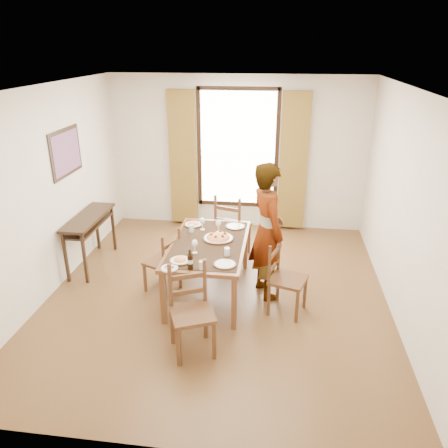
# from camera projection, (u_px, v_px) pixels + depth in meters

# --- Properties ---
(ground) EXTENTS (5.00, 5.00, 0.00)m
(ground) POSITION_uv_depth(u_px,v_px,m) (218.00, 294.00, 5.97)
(ground) COLOR #4B3417
(ground) RESTS_ON ground
(room_shell) EXTENTS (4.60, 5.10, 2.74)m
(room_shell) POSITION_uv_depth(u_px,v_px,m) (218.00, 183.00, 5.49)
(room_shell) COLOR beige
(room_shell) RESTS_ON ground
(console_table) EXTENTS (0.38, 1.20, 0.80)m
(console_table) POSITION_uv_depth(u_px,v_px,m) (89.00, 223.00, 6.50)
(console_table) COLOR black
(console_table) RESTS_ON ground
(dining_table) EXTENTS (0.97, 1.65, 0.76)m
(dining_table) POSITION_uv_depth(u_px,v_px,m) (209.00, 247.00, 5.73)
(dining_table) COLOR brown
(dining_table) RESTS_ON ground
(chair_west) EXTENTS (0.53, 0.53, 0.90)m
(chair_west) POSITION_uv_depth(u_px,v_px,m) (164.00, 263.00, 5.90)
(chair_west) COLOR brown
(chair_west) RESTS_ON ground
(chair_north) EXTENTS (0.59, 0.59, 1.05)m
(chair_north) POSITION_uv_depth(u_px,v_px,m) (232.00, 228.00, 6.84)
(chair_north) COLOR brown
(chair_north) RESTS_ON ground
(chair_south) EXTENTS (0.59, 0.59, 1.01)m
(chair_south) POSITION_uv_depth(u_px,v_px,m) (192.00, 313.00, 4.72)
(chair_south) COLOR brown
(chair_south) RESTS_ON ground
(chair_east) EXTENTS (0.53, 0.53, 0.95)m
(chair_east) POSITION_uv_depth(u_px,v_px,m) (285.00, 280.00, 5.43)
(chair_east) COLOR brown
(chair_east) RESTS_ON ground
(man) EXTENTS (1.00, 0.95, 1.83)m
(man) POSITION_uv_depth(u_px,v_px,m) (267.00, 231.00, 5.64)
(man) COLOR #96999E
(man) RESTS_ON ground
(plate_sw) EXTENTS (0.27, 0.27, 0.05)m
(plate_sw) POSITION_uv_depth(u_px,v_px,m) (180.00, 259.00, 5.20)
(plate_sw) COLOR silver
(plate_sw) RESTS_ON dining_table
(plate_se) EXTENTS (0.27, 0.27, 0.05)m
(plate_se) POSITION_uv_depth(u_px,v_px,m) (225.00, 263.00, 5.12)
(plate_se) COLOR silver
(plate_se) RESTS_ON dining_table
(plate_nw) EXTENTS (0.27, 0.27, 0.05)m
(plate_nw) POSITION_uv_depth(u_px,v_px,m) (193.00, 223.00, 6.23)
(plate_nw) COLOR silver
(plate_nw) RESTS_ON dining_table
(plate_ne) EXTENTS (0.27, 0.27, 0.05)m
(plate_ne) POSITION_uv_depth(u_px,v_px,m) (235.00, 225.00, 6.17)
(plate_ne) COLOR silver
(plate_ne) RESTS_ON dining_table
(pasta_platter) EXTENTS (0.40, 0.40, 0.10)m
(pasta_platter) POSITION_uv_depth(u_px,v_px,m) (218.00, 236.00, 5.78)
(pasta_platter) COLOR red
(pasta_platter) RESTS_ON dining_table
(caprese_plate) EXTENTS (0.20, 0.20, 0.04)m
(caprese_plate) POSITION_uv_depth(u_px,v_px,m) (169.00, 267.00, 5.03)
(caprese_plate) COLOR silver
(caprese_plate) RESTS_ON dining_table
(wine_glass_a) EXTENTS (0.08, 0.08, 0.18)m
(wine_glass_a) POSITION_uv_depth(u_px,v_px,m) (195.00, 246.00, 5.39)
(wine_glass_a) COLOR white
(wine_glass_a) RESTS_ON dining_table
(wine_glass_b) EXTENTS (0.08, 0.08, 0.18)m
(wine_glass_b) POSITION_uv_depth(u_px,v_px,m) (218.00, 226.00, 5.98)
(wine_glass_b) COLOR white
(wine_glass_b) RESTS_ON dining_table
(wine_glass_c) EXTENTS (0.08, 0.08, 0.18)m
(wine_glass_c) POSITION_uv_depth(u_px,v_px,m) (202.00, 224.00, 6.06)
(wine_glass_c) COLOR white
(wine_glass_c) RESTS_ON dining_table
(tumbler_a) EXTENTS (0.07, 0.07, 0.10)m
(tumbler_a) POSITION_uv_depth(u_px,v_px,m) (227.00, 252.00, 5.34)
(tumbler_a) COLOR silver
(tumbler_a) RESTS_ON dining_table
(tumbler_b) EXTENTS (0.07, 0.07, 0.10)m
(tumbler_b) POSITION_uv_depth(u_px,v_px,m) (192.00, 228.00, 6.01)
(tumbler_b) COLOR silver
(tumbler_b) RESTS_ON dining_table
(tumbler_c) EXTENTS (0.07, 0.07, 0.10)m
(tumbler_c) POSITION_uv_depth(u_px,v_px,m) (202.00, 265.00, 5.02)
(tumbler_c) COLOR silver
(tumbler_c) RESTS_ON dining_table
(wine_bottle) EXTENTS (0.07, 0.07, 0.25)m
(wine_bottle) POSITION_uv_depth(u_px,v_px,m) (190.00, 259.00, 4.99)
(wine_bottle) COLOR black
(wine_bottle) RESTS_ON dining_table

